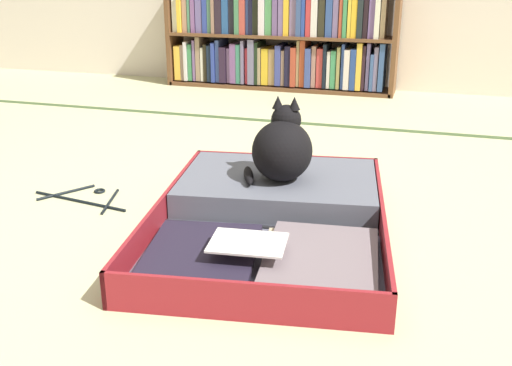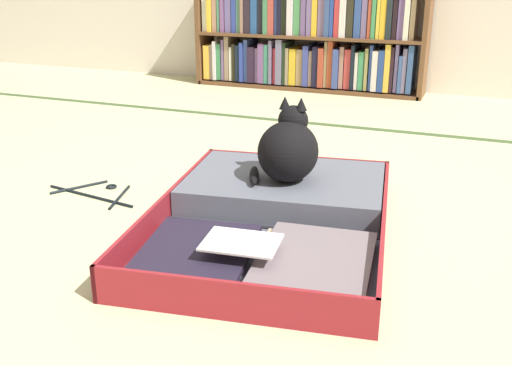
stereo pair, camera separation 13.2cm
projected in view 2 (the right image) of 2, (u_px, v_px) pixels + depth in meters
ground_plane at (235, 231)px, 1.87m from camera, size 10.00×10.00×0.00m
tatami_border at (339, 126)px, 3.08m from camera, size 4.80×0.05×0.00m
bookshelf at (307, 38)px, 3.88m from camera, size 1.53×0.24×0.70m
open_suitcase at (277, 211)px, 1.92m from camera, size 0.83×1.08×0.10m
black_cat at (289, 149)px, 1.98m from camera, size 0.25×0.23×0.28m
clothes_hanger at (97, 193)px, 2.17m from camera, size 0.40×0.23×0.01m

